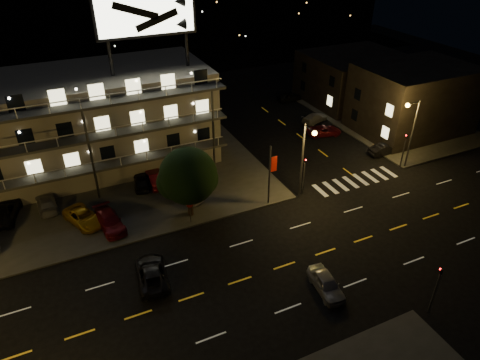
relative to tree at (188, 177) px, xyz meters
name	(u,v)px	position (x,y,z in m)	size (l,w,h in m)	color
ground	(263,273)	(2.65, -9.73, -4.25)	(140.00, 140.00, 0.00)	black
curb_nw	(55,189)	(-11.35, 10.27, -4.18)	(44.00, 24.00, 0.15)	#333331
curb_ne	(386,118)	(32.65, 10.27, -4.18)	(16.00, 24.00, 0.15)	#333331
motel	(80,122)	(-7.29, 14.15, 1.09)	(28.00, 13.80, 18.10)	gray
side_bldg_front	(413,99)	(32.64, 6.27, 0.00)	(14.06, 10.00, 8.50)	black
side_bldg_back	(354,78)	(32.64, 18.27, -0.75)	(14.06, 12.00, 7.00)	black
streetlight_nc	(305,154)	(11.15, -1.80, 0.71)	(0.44, 1.92, 8.00)	#2D2D30
streetlight_ne	(411,128)	(24.79, -1.43, 0.71)	(1.92, 0.44, 8.00)	#2D2D30
signal_nw	(304,172)	(11.65, -1.24, -1.68)	(0.20, 0.27, 4.60)	#2D2D30
signal_sw	(437,286)	(11.65, -18.23, -1.68)	(0.20, 0.27, 4.60)	#2D2D30
signal_ne	(404,147)	(24.65, -1.23, -1.68)	(0.27, 0.20, 4.60)	#2D2D30
banner_north	(270,174)	(7.74, -1.33, -0.82)	(0.83, 0.16, 6.40)	#2D2D30
stop_sign	(190,208)	(-0.35, -1.16, -2.54)	(0.91, 0.11, 2.61)	#2D2D30
tree	(188,177)	(0.00, 0.00, 0.00)	(5.48, 5.28, 6.90)	black
lot_car_2	(84,217)	(-9.29, 2.87, -3.47)	(2.11, 4.57, 1.27)	#C18E12
lot_car_3	(110,221)	(-7.24, 1.19, -3.43)	(1.88, 4.63, 1.34)	#5E0D14
lot_car_4	(184,192)	(0.35, 2.89, -3.35)	(1.77, 4.40, 1.50)	gray
lot_car_6	(4,212)	(-15.92, 6.78, -3.38)	(2.39, 5.19, 1.44)	black
lot_car_7	(46,203)	(-12.22, 6.81, -3.48)	(1.74, 4.29, 1.24)	gray
lot_car_8	(142,181)	(-2.93, 6.85, -3.43)	(1.58, 3.93, 1.34)	black
lot_car_9	(155,178)	(-1.49, 6.73, -3.39)	(1.50, 4.32, 1.42)	#5E0D14
side_car_0	(384,149)	(25.07, 2.03, -3.61)	(1.36, 3.90, 1.28)	black
side_car_1	(324,131)	(21.62, 9.46, -3.63)	(2.04, 4.43, 1.23)	#5E0D14
side_car_2	(315,118)	(22.87, 13.51, -3.64)	(1.70, 4.19, 1.22)	gray
side_car_3	(289,97)	(23.74, 21.90, -3.59)	(1.57, 3.90, 1.33)	black
road_car_east	(326,284)	(6.14, -13.37, -3.58)	(1.59, 3.96, 1.35)	gray
road_car_west	(152,273)	(-5.51, -6.78, -3.57)	(2.25, 4.88, 1.36)	black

